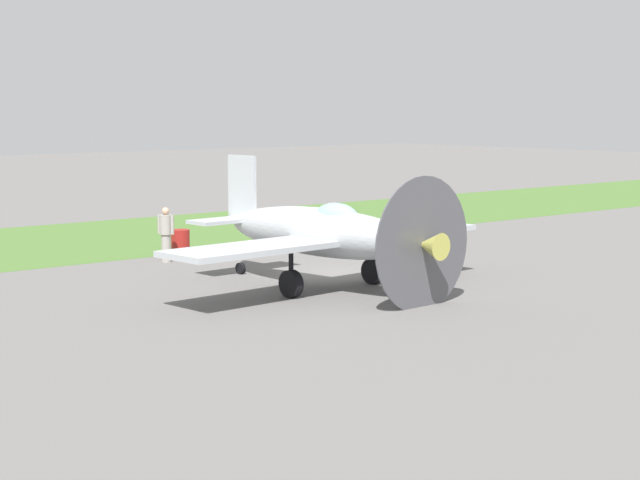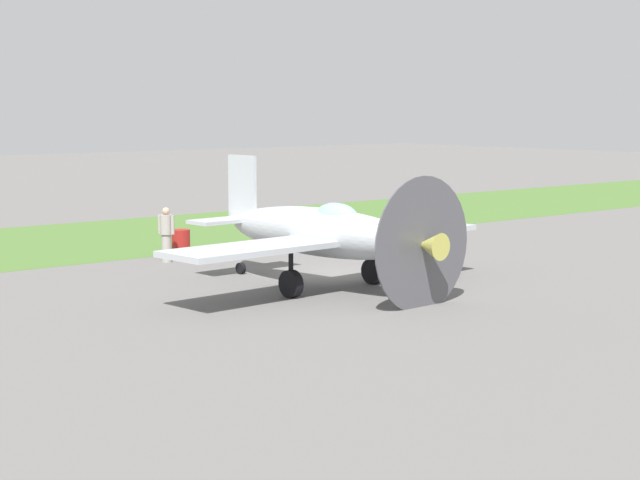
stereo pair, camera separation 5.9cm
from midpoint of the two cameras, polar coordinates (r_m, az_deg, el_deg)
name	(u,v)px [view 1 (the left image)]	position (r m, az deg, el deg)	size (l,w,h in m)	color
ground_plane	(342,278)	(30.37, 1.15, -2.03)	(160.00, 160.00, 0.00)	#605E5B
grass_verge	(123,236)	(40.66, -10.58, 0.20)	(120.00, 11.00, 0.01)	#476B2D
airplane_lead	(324,233)	(28.27, 0.17, 0.39)	(10.21, 8.07, 3.63)	#B2B7BC
ground_crew_chief	(166,233)	(33.62, -8.34, 0.36)	(0.38, 0.60, 1.73)	#9E998E
fuel_drum	(180,243)	(34.72, -7.56, -0.18)	(0.60, 0.60, 0.90)	maroon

